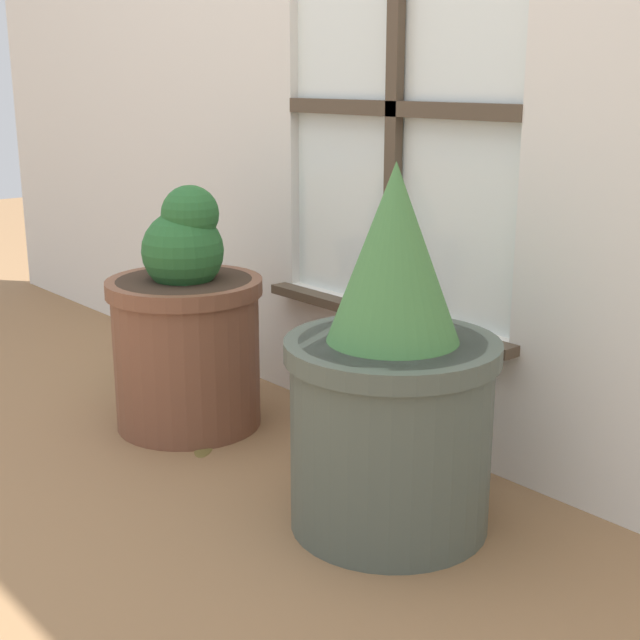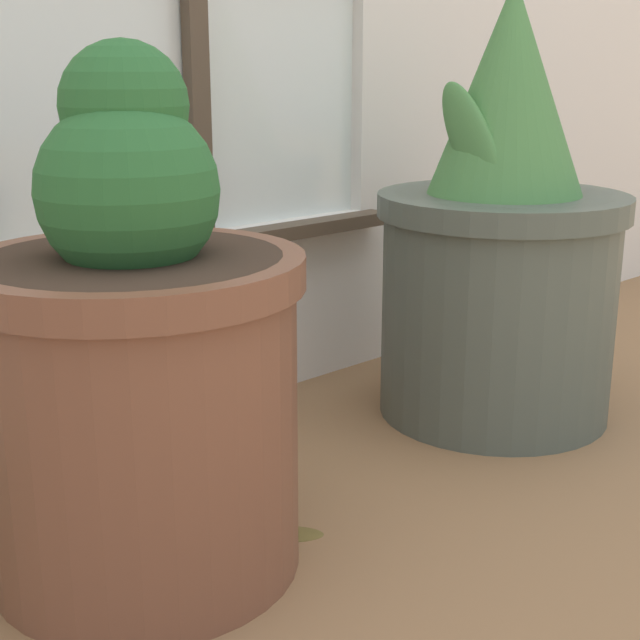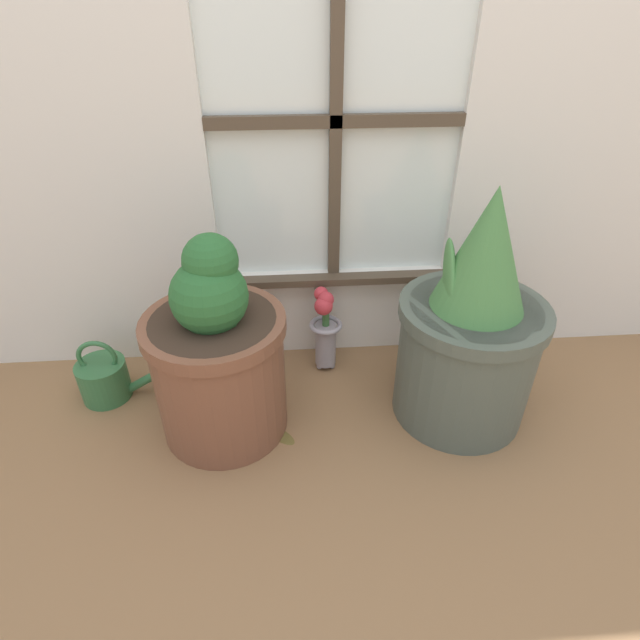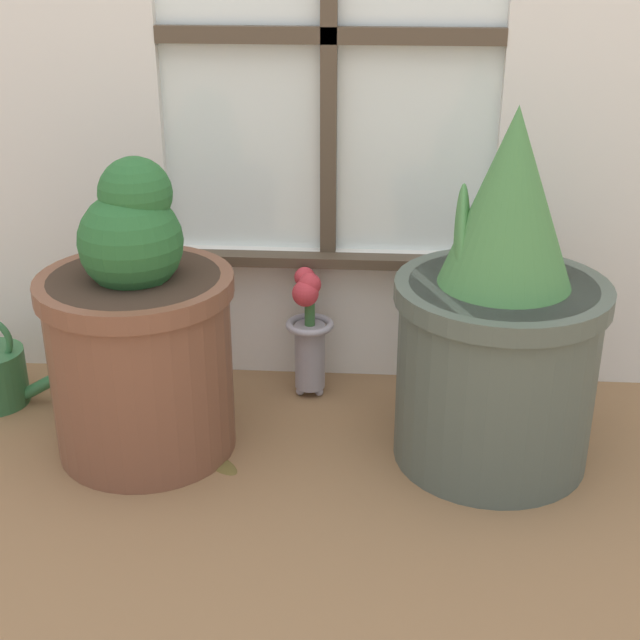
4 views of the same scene
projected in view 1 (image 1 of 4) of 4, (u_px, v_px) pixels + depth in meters
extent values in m
plane|color=olive|center=(216.00, 488.00, 1.95)|extent=(10.00, 10.00, 0.00)
cube|color=silver|center=(393.00, 368.00, 2.26)|extent=(0.75, 0.05, 0.32)
cube|color=white|center=(402.00, 108.00, 2.09)|extent=(0.75, 0.02, 0.97)
cube|color=#4C3D2D|center=(394.00, 109.00, 2.08)|extent=(0.04, 0.02, 0.97)
cube|color=#4C3D2D|center=(394.00, 109.00, 2.08)|extent=(0.75, 0.02, 0.04)
cube|color=#4C3D2D|center=(381.00, 316.00, 2.19)|extent=(0.81, 0.06, 0.02)
cylinder|color=brown|center=(187.00, 353.00, 2.27)|extent=(0.37, 0.37, 0.38)
cylinder|color=brown|center=(184.00, 287.00, 2.22)|extent=(0.39, 0.39, 0.04)
cylinder|color=#38281E|center=(184.00, 281.00, 2.22)|extent=(0.34, 0.34, 0.01)
sphere|color=#28602D|center=(183.00, 251.00, 2.20)|extent=(0.20, 0.20, 0.20)
sphere|color=#28602D|center=(190.00, 214.00, 2.18)|extent=(0.14, 0.14, 0.14)
ellipsoid|color=#28602D|center=(172.00, 260.00, 2.15)|extent=(0.11, 0.09, 0.16)
cylinder|color=#4C564C|center=(390.00, 434.00, 1.75)|extent=(0.40, 0.40, 0.39)
cylinder|color=#4C564C|center=(392.00, 350.00, 1.71)|extent=(0.42, 0.42, 0.04)
cylinder|color=#38281E|center=(392.00, 343.00, 1.70)|extent=(0.36, 0.36, 0.01)
cone|color=#477F42|center=(394.00, 253.00, 1.66)|extent=(0.25, 0.25, 0.34)
ellipsoid|color=#477F42|center=(364.00, 289.00, 1.74)|extent=(0.04, 0.18, 0.23)
sphere|color=#99939E|center=(353.00, 429.00, 2.26)|extent=(0.02, 0.02, 0.02)
sphere|color=#99939E|center=(336.00, 430.00, 2.25)|extent=(0.02, 0.02, 0.02)
sphere|color=#99939E|center=(348.00, 436.00, 2.21)|extent=(0.02, 0.02, 0.02)
cylinder|color=#99939E|center=(346.00, 399.00, 2.22)|extent=(0.07, 0.07, 0.16)
torus|color=#99939E|center=(346.00, 369.00, 2.19)|extent=(0.11, 0.11, 0.02)
cylinder|color=#386633|center=(346.00, 352.00, 2.18)|extent=(0.02, 0.02, 0.09)
sphere|color=#C6333D|center=(347.00, 330.00, 2.17)|extent=(0.05, 0.05, 0.05)
sphere|color=#C6333D|center=(351.00, 325.00, 2.19)|extent=(0.05, 0.05, 0.05)
sphere|color=#C6333D|center=(341.00, 337.00, 2.17)|extent=(0.06, 0.06, 0.06)
cylinder|color=#336B3D|center=(161.00, 353.00, 2.69)|extent=(0.15, 0.15, 0.13)
cylinder|color=#336B3D|center=(185.00, 365.00, 2.60)|extent=(0.13, 0.03, 0.09)
torus|color=#336B3D|center=(160.00, 323.00, 2.67)|extent=(0.12, 0.02, 0.12)
ellipsoid|color=brown|center=(204.00, 447.00, 2.16)|extent=(0.11, 0.11, 0.01)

